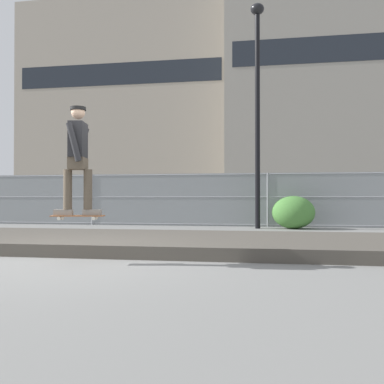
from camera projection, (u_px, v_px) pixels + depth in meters
name	position (u px, v px, depth m)	size (l,w,h in m)	color
ground_plane	(68.00, 262.00, 6.67)	(120.00, 120.00, 0.00)	slate
gravel_berm	(114.00, 241.00, 8.73)	(15.92, 3.48, 0.22)	#4C473F
skateboard	(78.00, 216.00, 6.50)	(0.82, 0.34, 0.07)	#9E5B33
skater	(78.00, 153.00, 6.51)	(0.73, 0.61, 1.68)	gray
chain_fence	(177.00, 199.00, 15.13)	(19.13, 0.06, 1.85)	gray
street_lamp	(257.00, 90.00, 13.79)	(0.44, 0.44, 7.31)	black
parked_car_near	(139.00, 201.00, 18.54)	(4.48, 2.11, 1.66)	maroon
library_building	(133.00, 109.00, 53.53)	(25.57, 11.27, 24.10)	#9E9384
office_block	(320.00, 98.00, 46.95)	(19.77, 14.75, 23.96)	gray
shrub_left	(293.00, 212.00, 13.61)	(1.36, 1.12, 1.05)	#477F38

